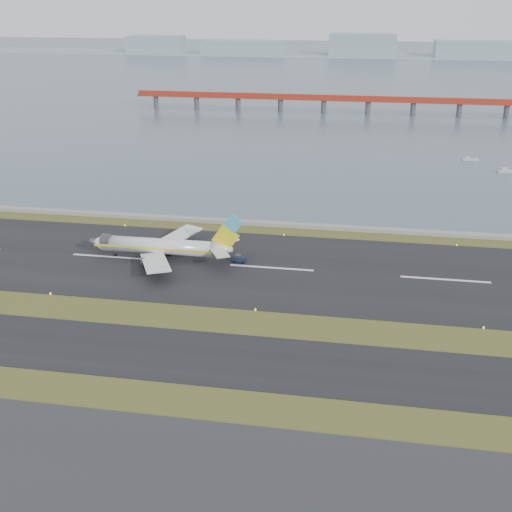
{
  "coord_description": "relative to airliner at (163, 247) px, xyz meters",
  "views": [
    {
      "loc": [
        20.17,
        -108.28,
        60.0
      ],
      "look_at": [
        -2.37,
        22.0,
        6.15
      ],
      "focal_mm": 45.0,
      "sensor_mm": 36.0,
      "label": 1
    }
  ],
  "objects": [
    {
      "name": "airliner",
      "position": [
        0.0,
        0.0,
        0.0
      ],
      "size": [
        38.52,
        32.89,
        12.8
      ],
      "color": "white",
      "rests_on": "ground"
    },
    {
      "name": "seawall",
      "position": [
        26.71,
        29.3,
        -2.96
      ],
      "size": [
        1000.0,
        2.5,
        1.0
      ],
      "primitive_type": "cube",
      "color": "gray",
      "rests_on": "ground"
    },
    {
      "name": "bay_water",
      "position": [
        26.71,
        429.3,
        -3.46
      ],
      "size": [
        1400.0,
        800.0,
        1.3
      ],
      "primitive_type": "cube",
      "color": "#485966",
      "rests_on": "ground"
    },
    {
      "name": "workboat_near",
      "position": [
        98.46,
        101.36,
        -2.88
      ],
      "size": [
        7.83,
        3.55,
        1.83
      ],
      "rotation": [
        0.0,
        0.0,
        0.16
      ],
      "color": "#B7B7BB",
      "rests_on": "ground"
    },
    {
      "name": "workboat_far",
      "position": [
        87.39,
        118.4,
        -2.99
      ],
      "size": [
        6.37,
        3.09,
        1.48
      ],
      "rotation": [
        0.0,
        0.0,
        0.2
      ],
      "color": "#B7B7BB",
      "rests_on": "ground"
    },
    {
      "name": "far_shoreline",
      "position": [
        40.33,
        589.3,
        2.61
      ],
      "size": [
        1400.0,
        80.0,
        60.5
      ],
      "color": "#91A2AC",
      "rests_on": "ground"
    },
    {
      "name": "red_pier",
      "position": [
        46.71,
        219.3,
        3.82
      ],
      "size": [
        260.0,
        5.0,
        10.2
      ],
      "color": "#A52C1C",
      "rests_on": "ground"
    },
    {
      "name": "pushback_tug",
      "position": [
        18.48,
        1.48,
        -2.51
      ],
      "size": [
        3.22,
        2.1,
        1.96
      ],
      "rotation": [
        0.0,
        0.0,
        -0.11
      ],
      "color": "#131D34",
      "rests_on": "ground"
    },
    {
      "name": "runway_strip",
      "position": [
        26.71,
        -0.7,
        -3.41
      ],
      "size": [
        1000.0,
        45.0,
        0.1
      ],
      "primitive_type": "cube",
      "color": "black",
      "rests_on": "ground"
    },
    {
      "name": "ground",
      "position": [
        26.71,
        -30.7,
        -3.46
      ],
      "size": [
        1000.0,
        1000.0,
        0.0
      ],
      "primitive_type": "plane",
      "color": "#3F4A1A",
      "rests_on": "ground"
    },
    {
      "name": "taxiway_strip",
      "position": [
        26.71,
        -42.7,
        -3.41
      ],
      "size": [
        1000.0,
        18.0,
        0.1
      ],
      "primitive_type": "cube",
      "color": "black",
      "rests_on": "ground"
    }
  ]
}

